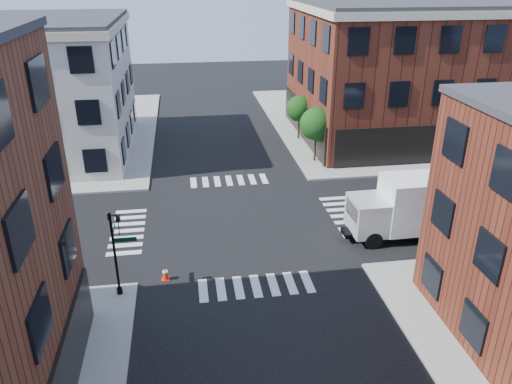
{
  "coord_description": "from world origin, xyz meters",
  "views": [
    {
      "loc": [
        -3.15,
        -28.06,
        14.91
      ],
      "look_at": [
        0.92,
        -0.86,
        2.5
      ],
      "focal_mm": 35.0,
      "sensor_mm": 36.0,
      "label": 1
    }
  ],
  "objects": [
    {
      "name": "ground",
      "position": [
        0.0,
        0.0,
        0.0
      ],
      "size": [
        120.0,
        120.0,
        0.0
      ],
      "primitive_type": "plane",
      "color": "black",
      "rests_on": "ground"
    },
    {
      "name": "sidewalk_ne",
      "position": [
        21.0,
        21.0,
        0.07
      ],
      "size": [
        30.0,
        30.0,
        0.15
      ],
      "primitive_type": "cube",
      "color": "gray",
      "rests_on": "ground"
    },
    {
      "name": "building_ne",
      "position": [
        20.5,
        16.0,
        6.0
      ],
      "size": [
        25.0,
        16.0,
        12.0
      ],
      "primitive_type": "cube",
      "color": "#4F1E13",
      "rests_on": "ground"
    },
    {
      "name": "tree_near",
      "position": [
        7.56,
        9.98,
        3.16
      ],
      "size": [
        2.69,
        2.69,
        4.49
      ],
      "color": "black",
      "rests_on": "ground"
    },
    {
      "name": "tree_far",
      "position": [
        7.56,
        15.98,
        2.87
      ],
      "size": [
        2.43,
        2.43,
        4.07
      ],
      "color": "black",
      "rests_on": "ground"
    },
    {
      "name": "signal_pole",
      "position": [
        -6.72,
        -6.68,
        2.86
      ],
      "size": [
        1.29,
        1.24,
        4.6
      ],
      "color": "black",
      "rests_on": "ground"
    },
    {
      "name": "box_truck",
      "position": [
        10.48,
        -3.11,
        1.97
      ],
      "size": [
        8.41,
        2.69,
        3.78
      ],
      "rotation": [
        0.0,
        0.0,
        0.01
      ],
      "color": "white",
      "rests_on": "ground"
    },
    {
      "name": "traffic_cone",
      "position": [
        -4.59,
        -5.7,
        0.36
      ],
      "size": [
        0.43,
        0.43,
        0.74
      ],
      "rotation": [
        0.0,
        0.0,
        -0.08
      ],
      "color": "red",
      "rests_on": "ground"
    }
  ]
}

